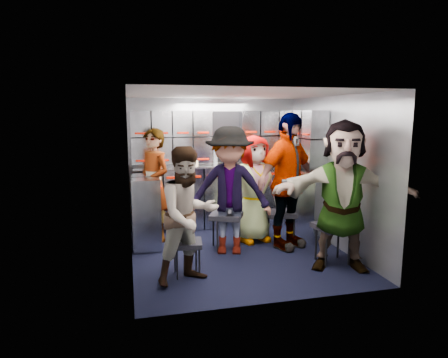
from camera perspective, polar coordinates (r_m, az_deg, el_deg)
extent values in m
plane|color=black|center=(5.51, 2.01, -10.36)|extent=(3.00, 3.00, 0.00)
cube|color=gray|center=(6.69, -1.40, 2.43)|extent=(2.80, 0.04, 2.10)
cube|color=gray|center=(5.06, -13.39, -0.10)|extent=(0.04, 3.00, 2.10)
cube|color=gray|center=(5.78, 15.56, 0.98)|extent=(0.04, 3.00, 2.10)
cube|color=silver|center=(5.19, 2.14, 12.02)|extent=(2.80, 3.00, 0.02)
cube|color=#8D939B|center=(6.58, -0.99, -2.59)|extent=(2.68, 0.38, 0.99)
cube|color=#8D939B|center=(5.72, -11.11, -4.61)|extent=(0.38, 0.76, 0.99)
cube|color=#ADAFB4|center=(6.49, -1.01, 1.90)|extent=(2.68, 0.42, 0.03)
cube|color=#8D939B|center=(6.50, -1.14, 6.12)|extent=(2.68, 0.28, 0.82)
cube|color=#8D939B|center=(6.29, 11.43, 5.83)|extent=(0.28, 1.00, 0.82)
cube|color=#8D939B|center=(6.34, 11.52, -3.20)|extent=(0.28, 1.20, 1.00)
cube|color=#B61200|center=(6.32, -0.61, 0.46)|extent=(2.60, 0.02, 0.03)
cube|color=black|center=(4.67, -5.35, -9.15)|extent=(0.39, 0.37, 0.05)
cylinder|color=black|center=(4.62, -6.71, -12.02)|extent=(0.02, 0.02, 0.36)
cylinder|color=black|center=(4.65, -3.53, -11.81)|extent=(0.02, 0.02, 0.36)
cylinder|color=black|center=(4.82, -7.03, -11.09)|extent=(0.02, 0.02, 0.36)
cylinder|color=black|center=(4.85, -3.99, -10.89)|extent=(0.02, 0.02, 0.36)
cube|color=black|center=(5.53, 0.32, -5.26)|extent=(0.55, 0.54, 0.07)
cylinder|color=black|center=(5.44, -0.94, -8.18)|extent=(0.03, 0.03, 0.44)
cylinder|color=black|center=(5.51, 2.23, -7.95)|extent=(0.03, 0.03, 0.44)
cylinder|color=black|center=(5.68, -1.53, -7.39)|extent=(0.03, 0.03, 0.44)
cylinder|color=black|center=(5.75, 1.50, -7.18)|extent=(0.03, 0.03, 0.44)
cube|color=black|center=(6.05, 3.72, -4.47)|extent=(0.42, 0.40, 0.06)
cylinder|color=black|center=(5.96, 2.76, -6.84)|extent=(0.02, 0.02, 0.39)
cylinder|color=black|center=(6.04, 5.29, -6.65)|extent=(0.02, 0.02, 0.39)
cylinder|color=black|center=(6.18, 2.14, -6.25)|extent=(0.02, 0.02, 0.39)
cylinder|color=black|center=(6.25, 4.59, -6.07)|extent=(0.02, 0.02, 0.39)
cube|color=black|center=(5.80, 8.20, -4.92)|extent=(0.44, 0.42, 0.06)
cylinder|color=black|center=(5.70, 7.24, -7.55)|extent=(0.02, 0.02, 0.42)
cylinder|color=black|center=(5.80, 9.96, -7.30)|extent=(0.02, 0.02, 0.42)
cylinder|color=black|center=(5.92, 6.38, -6.87)|extent=(0.02, 0.02, 0.42)
cylinder|color=black|center=(6.03, 9.01, -6.65)|extent=(0.02, 0.02, 0.42)
cube|color=black|center=(5.18, 15.34, -6.56)|extent=(0.49, 0.47, 0.07)
cylinder|color=black|center=(5.07, 14.39, -9.77)|extent=(0.03, 0.03, 0.45)
cylinder|color=black|center=(5.22, 17.45, -9.36)|extent=(0.03, 0.03, 0.45)
cylinder|color=black|center=(5.29, 13.03, -8.89)|extent=(0.03, 0.03, 0.45)
cylinder|color=black|center=(5.44, 16.00, -8.53)|extent=(0.03, 0.03, 0.45)
imported|color=black|center=(5.88, -9.95, -0.91)|extent=(0.65, 0.72, 1.65)
imported|color=black|center=(4.39, -5.09, -5.23)|extent=(0.89, 0.80, 1.52)
imported|color=black|center=(5.27, 0.80, -1.69)|extent=(1.23, 0.91, 1.70)
imported|color=black|center=(5.80, 4.29, -1.41)|extent=(0.85, 0.65, 1.55)
imported|color=black|center=(5.53, 9.01, -0.35)|extent=(1.18, 0.92, 1.87)
imported|color=black|center=(4.93, 16.56, -2.28)|extent=(1.74, 1.10, 1.79)
cylinder|color=white|center=(6.34, -4.96, 2.96)|extent=(0.07, 0.07, 0.25)
cylinder|color=white|center=(6.42, -1.21, 3.07)|extent=(0.07, 0.07, 0.25)
cylinder|color=white|center=(6.55, 3.34, 3.18)|extent=(0.06, 0.06, 0.25)
cylinder|color=beige|center=(6.36, -4.06, 2.27)|extent=(0.08, 0.08, 0.09)
cylinder|color=beige|center=(6.58, 4.23, 2.56)|extent=(0.08, 0.08, 0.10)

